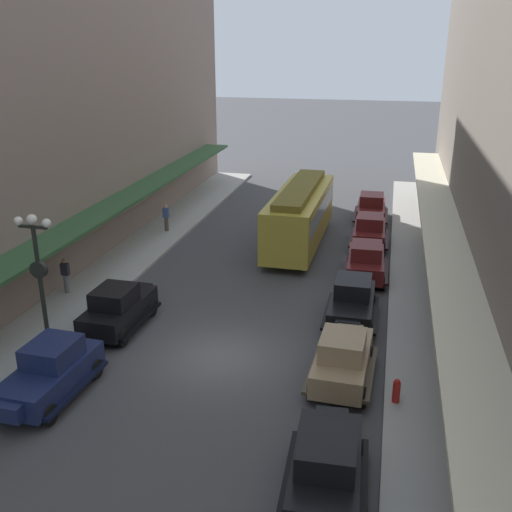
{
  "coord_description": "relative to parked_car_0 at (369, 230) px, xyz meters",
  "views": [
    {
      "loc": [
        5.59,
        -18.11,
        10.98
      ],
      "look_at": [
        0.0,
        6.0,
        1.8
      ],
      "focal_mm": 40.98,
      "sensor_mm": 36.0,
      "label": 1
    }
  ],
  "objects": [
    {
      "name": "parked_car_7",
      "position": [
        -9.36,
        -17.45,
        0.0
      ],
      "size": [
        2.31,
        4.32,
        1.84
      ],
      "color": "#19234C",
      "rests_on": "ground"
    },
    {
      "name": "streetcar",
      "position": [
        -3.86,
        -0.82,
        0.96
      ],
      "size": [
        2.66,
        9.64,
        3.46
      ],
      "color": "gold",
      "rests_on": "ground"
    },
    {
      "name": "pedestrian_0",
      "position": [
        3.51,
        -9.67,
        0.07
      ],
      "size": [
        0.36,
        0.28,
        1.67
      ],
      "color": "slate",
      "rests_on": "sidewalk_right"
    },
    {
      "name": "parked_car_4",
      "position": [
        0.06,
        -4.91,
        0.0
      ],
      "size": [
        2.26,
        4.3,
        1.84
      ],
      "color": "#591919",
      "rests_on": "ground"
    },
    {
      "name": "sidewalk_right",
      "position": [
        2.75,
        -13.84,
        -0.87
      ],
      "size": [
        3.0,
        60.0,
        0.15
      ],
      "primitive_type": "cube",
      "color": "#A8A59E",
      "rests_on": "ground"
    },
    {
      "name": "parked_car_3",
      "position": [
        -0.12,
        4.85,
        0.0
      ],
      "size": [
        2.21,
        4.28,
        1.84
      ],
      "color": "#591919",
      "rests_on": "ground"
    },
    {
      "name": "pedestrian_2",
      "position": [
        -13.08,
        -10.09,
        0.05
      ],
      "size": [
        0.36,
        0.24,
        1.64
      ],
      "color": "slate",
      "rests_on": "sidewalk_left"
    },
    {
      "name": "parked_car_2",
      "position": [
        -0.21,
        -14.47,
        0.0
      ],
      "size": [
        2.27,
        4.31,
        1.84
      ],
      "color": "#997F5B",
      "rests_on": "ground"
    },
    {
      "name": "ground_plane",
      "position": [
        -4.75,
        -13.84,
        -0.94
      ],
      "size": [
        200.0,
        200.0,
        0.0
      ],
      "primitive_type": "plane",
      "color": "#424244"
    },
    {
      "name": "parked_car_0",
      "position": [
        0.0,
        0.0,
        0.0
      ],
      "size": [
        2.2,
        4.28,
        1.84
      ],
      "color": "#591919",
      "rests_on": "ground"
    },
    {
      "name": "pedestrian_1",
      "position": [
        -12.0,
        -0.45,
        0.05
      ],
      "size": [
        0.36,
        0.24,
        1.64
      ],
      "color": "#4C4238",
      "rests_on": "sidewalk_left"
    },
    {
      "name": "lamp_post_with_clock",
      "position": [
        -11.15,
        -14.77,
        2.04
      ],
      "size": [
        1.42,
        0.44,
        5.16
      ],
      "color": "black",
      "rests_on": "sidewalk_left"
    },
    {
      "name": "parked_car_6",
      "position": [
        -9.34,
        -12.55,
        0.0
      ],
      "size": [
        2.22,
        4.29,
        1.84
      ],
      "color": "black",
      "rests_on": "ground"
    },
    {
      "name": "fire_hydrant",
      "position": [
        1.6,
        -15.51,
        -0.38
      ],
      "size": [
        0.24,
        0.24,
        0.82
      ],
      "color": "#B21E19",
      "rests_on": "sidewalk_right"
    },
    {
      "name": "parked_car_1",
      "position": [
        -0.13,
        -19.9,
        0.0
      ],
      "size": [
        2.29,
        4.31,
        1.84
      ],
      "color": "black",
      "rests_on": "ground"
    },
    {
      "name": "sidewalk_left",
      "position": [
        -12.25,
        -13.84,
        -0.87
      ],
      "size": [
        3.0,
        60.0,
        0.15
      ],
      "primitive_type": "cube",
      "color": "#A8A59E",
      "rests_on": "ground"
    },
    {
      "name": "parked_car_5",
      "position": [
        -0.24,
        -9.85,
        0.0
      ],
      "size": [
        2.15,
        4.26,
        1.84
      ],
      "color": "black",
      "rests_on": "ground"
    }
  ]
}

